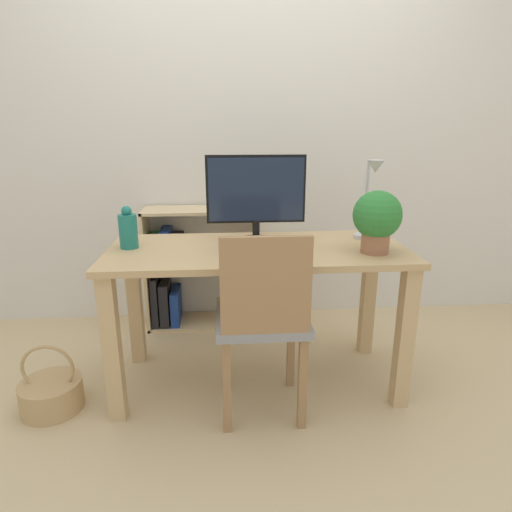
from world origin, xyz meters
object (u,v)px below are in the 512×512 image
keyboard (263,247)px  desk_lamp (370,192)px  chair (263,317)px  monitor (256,194)px  basket (51,393)px  bookshelf (183,272)px  potted_plant (377,218)px  vase (128,230)px

keyboard → desk_lamp: (0.54, 0.11, 0.24)m
chair → monitor: bearing=85.5°
desk_lamp → basket: size_ratio=1.22×
bookshelf → potted_plant: bearing=-41.1°
basket → keyboard: bearing=7.9°
bookshelf → chair: bearing=-66.5°
chair → basket: size_ratio=2.65×
chair → potted_plant: bearing=12.2°
chair → desk_lamp: bearing=28.6°
monitor → potted_plant: bearing=-22.9°
monitor → desk_lamp: size_ratio=1.19×
bookshelf → basket: 1.07m
vase → basket: size_ratio=0.61×
vase → potted_plant: bearing=-8.4°
keyboard → bookshelf: bookshelf is taller
potted_plant → chair: (-0.53, -0.16, -0.39)m
vase → desk_lamp: (1.17, 0.04, 0.16)m
keyboard → potted_plant: size_ratio=1.15×
monitor → bookshelf: monitor is taller
potted_plant → bookshelf: bearing=138.9°
monitor → basket: monitor is taller
chair → bookshelf: chair is taller
keyboard → desk_lamp: desk_lamp is taller
monitor → bookshelf: (-0.43, 0.61, -0.60)m
desk_lamp → chair: size_ratio=0.46×
keyboard → basket: (-1.00, -0.14, -0.65)m
vase → bookshelf: (0.18, 0.67, -0.44)m
basket → chair: bearing=-6.8°
monitor → vase: 0.63m
monitor → vase: bearing=-174.9°
keyboard → bookshelf: (-0.45, 0.74, -0.36)m
keyboard → basket: 1.20m
monitor → chair: bearing=-89.9°
chair → basket: bearing=168.7°
vase → desk_lamp: 1.18m
keyboard → bookshelf: 0.94m
potted_plant → chair: 0.67m
potted_plant → basket: size_ratio=0.86×
vase → monitor: bearing=5.1°
desk_lamp → bookshelf: bearing=147.7°
desk_lamp → vase: bearing=-178.1°
desk_lamp → potted_plant: desk_lamp is taller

